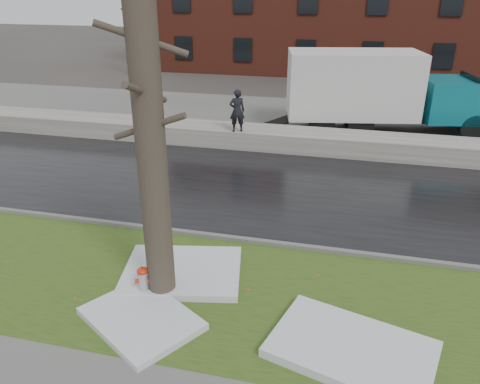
% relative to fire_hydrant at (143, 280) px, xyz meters
% --- Properties ---
extents(ground, '(120.00, 120.00, 0.00)m').
position_rel_fire_hydrant_xyz_m(ground, '(0.61, 1.71, -0.43)').
color(ground, '#47423D').
rests_on(ground, ground).
extents(verge, '(60.00, 4.50, 0.04)m').
position_rel_fire_hydrant_xyz_m(verge, '(0.61, 0.46, -0.41)').
color(verge, '#2A4918').
rests_on(verge, ground).
extents(road, '(60.00, 7.00, 0.03)m').
position_rel_fire_hydrant_xyz_m(road, '(0.61, 6.21, -0.41)').
color(road, black).
rests_on(road, ground).
extents(parking_lot, '(60.00, 9.00, 0.03)m').
position_rel_fire_hydrant_xyz_m(parking_lot, '(0.61, 14.71, -0.41)').
color(parking_lot, slate).
rests_on(parking_lot, ground).
extents(curb, '(60.00, 0.15, 0.14)m').
position_rel_fire_hydrant_xyz_m(curb, '(0.61, 2.71, -0.36)').
color(curb, slate).
rests_on(curb, ground).
extents(snowbank, '(60.00, 1.60, 0.75)m').
position_rel_fire_hydrant_xyz_m(snowbank, '(0.61, 10.41, -0.05)').
color(snowbank, '#AEA89F').
rests_on(snowbank, ground).
extents(bg_tree_left, '(1.40, 1.62, 6.50)m').
position_rel_fire_hydrant_xyz_m(bg_tree_left, '(-11.39, 23.71, 2.91)').
color(bg_tree_left, brown).
rests_on(bg_tree_left, ground).
extents(bg_tree_center, '(1.40, 1.62, 6.50)m').
position_rel_fire_hydrant_xyz_m(bg_tree_center, '(-5.39, 27.71, 2.91)').
color(bg_tree_center, brown).
rests_on(bg_tree_center, ground).
extents(fire_hydrant, '(0.36, 0.34, 0.72)m').
position_rel_fire_hydrant_xyz_m(fire_hydrant, '(0.00, 0.00, 0.00)').
color(fire_hydrant, '#ADB1B6').
rests_on(fire_hydrant, verge).
extents(tree, '(1.48, 1.77, 7.13)m').
position_rel_fire_hydrant_xyz_m(tree, '(0.32, 0.19, 3.20)').
color(tree, brown).
rests_on(tree, verge).
extents(box_truck, '(10.61, 4.11, 3.50)m').
position_rel_fire_hydrant_xyz_m(box_truck, '(4.88, 13.53, 1.43)').
color(box_truck, black).
rests_on(box_truck, ground).
extents(worker, '(0.71, 0.60, 1.66)m').
position_rel_fire_hydrant_xyz_m(worker, '(-0.44, 9.81, 1.15)').
color(worker, black).
rests_on(worker, snowbank).
extents(snow_patch_near, '(2.95, 2.48, 0.16)m').
position_rel_fire_hydrant_xyz_m(snow_patch_near, '(0.50, 0.93, -0.31)').
color(snow_patch_near, silver).
rests_on(snow_patch_near, verge).
extents(snow_patch_far, '(2.71, 2.52, 0.14)m').
position_rel_fire_hydrant_xyz_m(snow_patch_far, '(0.28, -0.79, -0.32)').
color(snow_patch_far, silver).
rests_on(snow_patch_far, verge).
extents(snow_patch_side, '(3.19, 2.50, 0.18)m').
position_rel_fire_hydrant_xyz_m(snow_patch_side, '(4.29, -0.69, -0.30)').
color(snow_patch_side, silver).
rests_on(snow_patch_side, verge).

